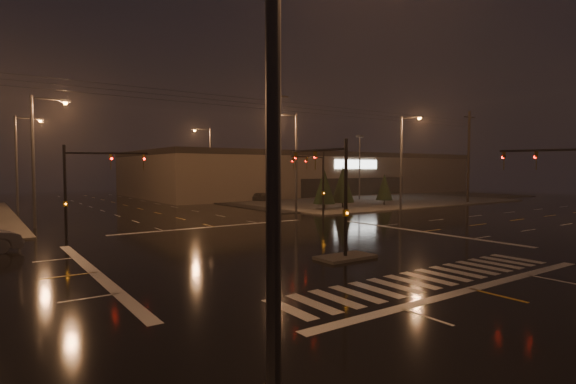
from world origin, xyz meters
The scene contains 24 objects.
ground centered at (0.00, 0.00, 0.00)m, with size 140.00×140.00×0.00m, color black.
sidewalk_ne centered at (30.00, 30.00, 0.06)m, with size 36.00×36.00×0.12m, color #474540.
median_island centered at (0.00, -4.00, 0.07)m, with size 3.00×1.60×0.15m, color #474540.
crosswalk centered at (0.00, -9.00, 0.01)m, with size 15.00×2.60×0.01m, color beige.
stop_bar_near centered at (0.00, -11.00, 0.01)m, with size 16.00×0.50×0.01m, color beige.
stop_bar_far centered at (0.00, 11.00, 0.01)m, with size 16.00×0.50×0.01m, color beige.
parking_lot centered at (35.00, 28.00, 0.04)m, with size 50.00×24.00×0.08m, color black.
retail_building centered at (35.00, 45.99, 3.84)m, with size 60.20×28.30×7.20m.
signal_mast_median centered at (0.00, -3.07, 3.75)m, with size 0.25×4.59×6.00m.
signal_mast_ne centered at (9.50, 10.14, 3.79)m, with size 4.84×1.86×6.00m.
signal_mast_nw centered at (-9.50, 10.14, 3.79)m, with size 4.84×1.86×6.00m.
signal_mast_se centered at (10.23, -9.75, 3.71)m, with size 1.55×3.87×6.00m.
streetlight_0 centered at (-11.18, -15.00, 5.80)m, with size 2.77×0.32×10.00m.
streetlight_1 centered at (-11.18, 18.00, 5.80)m, with size 2.77×0.32×10.00m.
streetlight_2 centered at (-11.18, 34.00, 5.80)m, with size 2.77×0.32×10.00m.
streetlight_3 centered at (11.18, 16.00, 5.80)m, with size 2.77×0.32×10.00m.
streetlight_4 centered at (11.18, 36.00, 5.80)m, with size 2.77×0.32×10.00m.
streetlight_6 centered at (22.00, 11.18, 5.80)m, with size 0.32×2.77×10.00m.
utility_pole_1 centered at (8.00, 14.00, 6.13)m, with size 2.20×0.32×12.00m.
utility_pole_2 centered at (38.00, 14.00, 6.13)m, with size 2.20×0.32×12.00m.
conifer_0 centered at (15.92, 16.90, 2.57)m, with size 2.40×2.40×4.45m.
conifer_1 centered at (19.06, 17.39, 2.73)m, with size 2.61×2.61×4.77m.
conifer_2 centered at (25.60, 17.16, 2.28)m, with size 2.03×2.03×3.87m.
car_parked centered at (17.02, 31.45, 0.64)m, with size 1.52×3.77×1.28m, color black.
Camera 1 is at (-15.18, -20.63, 4.52)m, focal length 28.00 mm.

